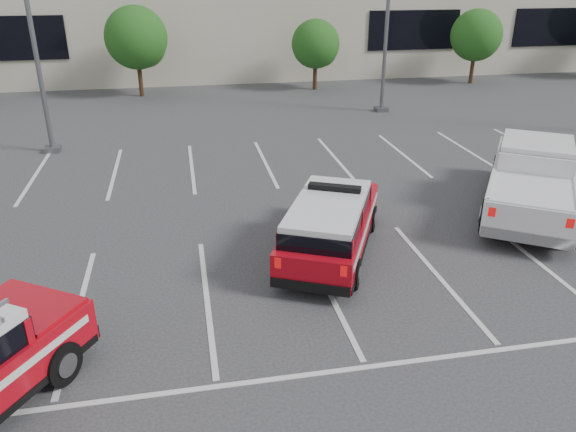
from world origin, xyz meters
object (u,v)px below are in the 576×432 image
object	(u,v)px
white_pickup	(531,184)
light_pole_left	(29,12)
tree_right	(477,37)
tree_mid_left	(138,40)
fire_chief_suv	(330,229)
light_pole_mid	(388,1)
tree_mid_right	(317,46)

from	to	relation	value
white_pickup	light_pole_left	bearing A→B (deg)	-176.46
tree_right	white_pickup	size ratio (longest dim) A/B	0.67
tree_mid_left	white_pickup	size ratio (longest dim) A/B	0.74
tree_right	fire_chief_suv	world-z (taller)	tree_right
tree_mid_left	light_pole_left	size ratio (longest dim) A/B	0.47
tree_right	white_pickup	bearing A→B (deg)	-113.14
tree_mid_left	light_pole_left	xyz separation A→B (m)	(-3.09, -10.05, 2.14)
tree_right	light_pole_mid	bearing A→B (deg)	-143.23
light_pole_left	white_pickup	distance (m)	17.96
light_pole_left	fire_chief_suv	world-z (taller)	light_pole_left
tree_mid_right	fire_chief_suv	world-z (taller)	tree_mid_right
tree_mid_left	light_pole_left	world-z (taller)	light_pole_left
tree_mid_right	fire_chief_suv	size ratio (longest dim) A/B	0.77
tree_mid_left	tree_mid_right	bearing A→B (deg)	-0.00
light_pole_left	tree_mid_left	bearing A→B (deg)	72.90
light_pole_mid	white_pickup	bearing A→B (deg)	-89.79
tree_mid_left	fire_chief_suv	size ratio (longest dim) A/B	0.94
tree_mid_right	fire_chief_suv	bearing A→B (deg)	-102.67
tree_mid_right	light_pole_mid	distance (m)	6.88
tree_right	light_pole_left	bearing A→B (deg)	-156.49
tree_mid_left	light_pole_mid	xyz separation A→B (m)	(11.91, -6.05, 2.14)
tree_mid_left	light_pole_left	distance (m)	10.73
tree_right	light_pole_mid	xyz separation A→B (m)	(-8.09, -6.05, 2.41)
tree_mid_right	tree_right	distance (m)	10.00
tree_right	fire_chief_suv	size ratio (longest dim) A/B	0.86
light_pole_left	light_pole_mid	bearing A→B (deg)	14.93
light_pole_mid	white_pickup	distance (m)	13.51
tree_mid_right	tree_right	world-z (taller)	tree_right
light_pole_left	tree_mid_right	bearing A→B (deg)	37.50
white_pickup	tree_mid_left	bearing A→B (deg)	156.22
light_pole_mid	white_pickup	xyz separation A→B (m)	(0.05, -12.78, -4.40)
fire_chief_suv	tree_right	bearing A→B (deg)	80.00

